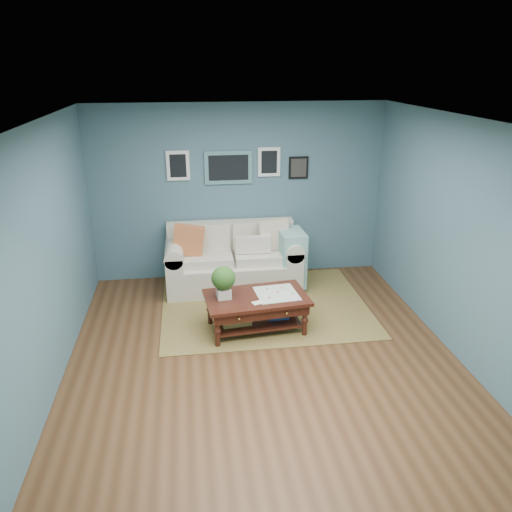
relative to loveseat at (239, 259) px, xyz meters
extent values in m
plane|color=brown|center=(0.06, -2.03, -0.43)|extent=(5.00, 5.00, 0.00)
plane|color=white|center=(0.06, -2.03, 2.27)|extent=(5.00, 5.00, 0.00)
cube|color=#466778|center=(0.06, 0.47, 0.92)|extent=(4.50, 0.02, 2.70)
cube|color=#466778|center=(0.06, -4.53, 0.92)|extent=(4.50, 0.02, 2.70)
cube|color=#466778|center=(-2.19, -2.03, 0.92)|extent=(0.02, 5.00, 2.70)
cube|color=#466778|center=(2.31, -2.03, 0.92)|extent=(0.02, 5.00, 2.70)
cube|color=slate|center=(-0.09, 0.45, 1.32)|extent=(0.72, 0.03, 0.50)
cube|color=black|center=(-0.09, 0.43, 1.32)|extent=(0.60, 0.01, 0.38)
cube|color=white|center=(-0.84, 0.45, 1.37)|extent=(0.34, 0.03, 0.44)
cube|color=white|center=(0.53, 0.45, 1.39)|extent=(0.34, 0.03, 0.44)
cube|color=black|center=(0.99, 0.45, 1.29)|extent=(0.30, 0.03, 0.34)
cube|color=brown|center=(0.28, -0.76, -0.42)|extent=(2.87, 2.29, 0.01)
cube|color=beige|center=(-0.09, -0.04, -0.21)|extent=(1.49, 0.92, 0.44)
cube|color=beige|center=(-0.09, 0.32, 0.26)|extent=(1.95, 0.23, 0.50)
cube|color=beige|center=(-0.96, -0.04, -0.10)|extent=(0.25, 0.92, 0.65)
cube|color=beige|center=(0.78, -0.04, -0.10)|extent=(0.25, 0.92, 0.65)
cylinder|color=beige|center=(-0.96, -0.04, 0.22)|extent=(0.27, 0.92, 0.27)
cylinder|color=beige|center=(0.78, -0.04, 0.22)|extent=(0.27, 0.92, 0.27)
cube|color=beige|center=(-0.49, -0.10, 0.08)|extent=(0.75, 0.59, 0.14)
cube|color=beige|center=(0.31, -0.10, 0.08)|extent=(0.75, 0.59, 0.14)
cube|color=beige|center=(-0.49, 0.19, 0.34)|extent=(0.75, 0.13, 0.38)
cube|color=beige|center=(0.31, 0.19, 0.34)|extent=(0.75, 0.13, 0.38)
cube|color=#DA5438|center=(-0.74, -0.09, 0.38)|extent=(0.51, 0.18, 0.50)
cube|color=#F1E2CF|center=(0.54, -0.02, 0.38)|extent=(0.49, 0.19, 0.48)
cube|color=beige|center=(0.20, -0.14, 0.28)|extent=(0.52, 0.13, 0.25)
cube|color=#82B9B0|center=(0.78, -0.16, 0.05)|extent=(0.36, 0.58, 0.84)
cube|color=black|center=(0.08, -1.40, 0.03)|extent=(1.35, 0.88, 0.04)
cube|color=black|center=(0.08, -1.40, -0.06)|extent=(1.26, 0.78, 0.13)
cube|color=black|center=(0.08, -1.40, -0.31)|extent=(1.14, 0.66, 0.03)
sphere|color=gold|center=(-0.19, -1.78, -0.06)|extent=(0.03, 0.03, 0.03)
sphere|color=gold|center=(0.41, -1.72, -0.06)|extent=(0.03, 0.03, 0.03)
cylinder|color=black|center=(-0.45, -1.75, -0.21)|extent=(0.06, 0.06, 0.44)
cylinder|color=black|center=(0.66, -1.63, -0.21)|extent=(0.06, 0.06, 0.44)
cylinder|color=black|center=(-0.51, -1.17, -0.21)|extent=(0.06, 0.06, 0.44)
cylinder|color=black|center=(0.60, -1.06, -0.21)|extent=(0.06, 0.06, 0.44)
cube|color=silver|center=(-0.33, -1.39, 0.12)|extent=(0.19, 0.19, 0.13)
sphere|color=#244D19|center=(-0.33, -1.39, 0.32)|extent=(0.30, 0.30, 0.30)
cube|color=silver|center=(0.34, -1.38, 0.06)|extent=(0.56, 0.56, 0.01)
cube|color=tan|center=(-0.19, -1.43, -0.19)|extent=(0.39, 0.29, 0.21)
cube|color=#264B95|center=(0.37, -1.35, -0.24)|extent=(0.27, 0.22, 0.12)
camera|label=1|loc=(-0.71, -7.02, 2.81)|focal=35.00mm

